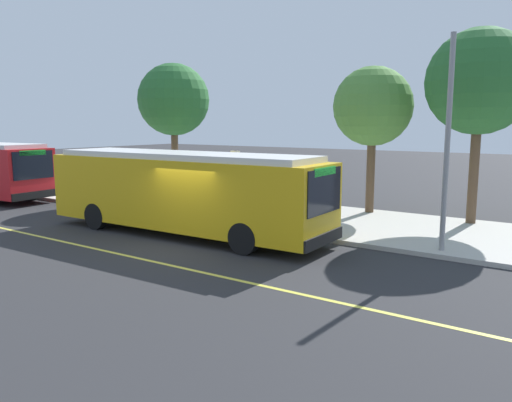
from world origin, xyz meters
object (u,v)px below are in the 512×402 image
transit_bus_main (183,190)px  waiting_bench (237,199)px  route_sign_post (235,176)px  pedestrian_commuter (202,188)px

transit_bus_main → waiting_bench: size_ratio=7.03×
transit_bus_main → waiting_bench: 4.91m
transit_bus_main → waiting_bench: (-1.16, 4.67, -0.98)m
waiting_bench → route_sign_post: bearing=-53.5°
transit_bus_main → route_sign_post: (0.59, 2.31, 0.34)m
waiting_bench → pedestrian_commuter: (-1.11, -1.03, 0.48)m
waiting_bench → pedestrian_commuter: bearing=-137.2°
pedestrian_commuter → waiting_bench: bearing=42.8°
transit_bus_main → route_sign_post: 2.41m
waiting_bench → pedestrian_commuter: size_ratio=0.95×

